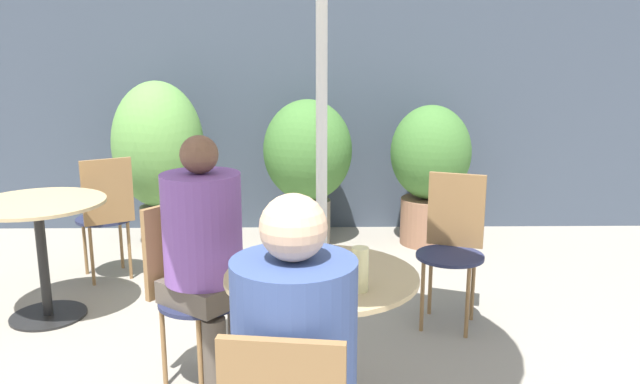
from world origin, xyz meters
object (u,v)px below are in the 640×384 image
at_px(cafe_table_near, 322,317).
at_px(bistro_chair_3, 453,236).
at_px(potted_plant_0, 159,151).
at_px(seated_person_0, 205,245).
at_px(potted_plant_1, 308,158).
at_px(bistro_chair_2, 106,208).
at_px(potted_plant_2, 430,166).
at_px(seated_person_1, 295,359).
at_px(beer_glass_1, 288,243).
at_px(bistro_chair_0, 186,278).
at_px(beer_glass_0, 360,269).
at_px(cafe_table_far, 40,231).

height_order(cafe_table_near, bistro_chair_3, bistro_chair_3).
relative_size(cafe_table_near, potted_plant_0, 0.57).
relative_size(seated_person_0, potted_plant_1, 1.02).
height_order(bistro_chair_2, potted_plant_2, potted_plant_2).
xyz_separation_m(bistro_chair_2, seated_person_1, (1.39, -2.56, 0.19)).
bearing_deg(potted_plant_1, potted_plant_0, -174.64).
bearing_deg(beer_glass_1, potted_plant_2, 66.76).
relative_size(bistro_chair_0, potted_plant_2, 0.76).
distance_m(beer_glass_0, potted_plant_1, 2.95).
height_order(bistro_chair_0, beer_glass_0, beer_glass_0).
xyz_separation_m(cafe_table_far, bistro_chair_0, (1.03, -0.76, -0.02)).
height_order(cafe_table_far, beer_glass_1, beer_glass_1).
bearing_deg(beer_glass_1, bistro_chair_2, 128.10).
height_order(seated_person_0, seated_person_1, seated_person_0).
bearing_deg(seated_person_1, beer_glass_0, -107.32).
height_order(seated_person_0, beer_glass_0, seated_person_0).
bearing_deg(potted_plant_1, bistro_chair_2, -148.42).
bearing_deg(cafe_table_far, potted_plant_1, 42.77).
bearing_deg(cafe_table_near, seated_person_0, 142.36).
height_order(bistro_chair_2, potted_plant_0, potted_plant_0).
bearing_deg(potted_plant_0, bistro_chair_3, -34.84).
bearing_deg(bistro_chair_0, seated_person_0, -90.00).
distance_m(seated_person_1, potted_plant_0, 3.53).
distance_m(cafe_table_near, cafe_table_far, 2.10).
xyz_separation_m(cafe_table_near, bistro_chair_2, (-1.48, 1.89, -0.02)).
xyz_separation_m(seated_person_0, seated_person_1, (0.45, -1.09, -0.01)).
xyz_separation_m(bistro_chair_0, potted_plant_1, (0.59, 2.25, 0.20)).
distance_m(cafe_table_near, potted_plant_2, 2.91).
xyz_separation_m(cafe_table_far, seated_person_1, (1.59, -1.94, 0.17)).
bearing_deg(potted_plant_1, cafe_table_far, -137.23).
height_order(cafe_table_far, bistro_chair_0, bistro_chair_0).
height_order(cafe_table_near, seated_person_1, seated_person_1).
bearing_deg(potted_plant_2, cafe_table_far, -150.79).
bearing_deg(cafe_table_near, potted_plant_1, 91.38).
distance_m(seated_person_0, beer_glass_1, 0.47).
xyz_separation_m(cafe_table_near, bistro_chair_0, (-0.66, 0.51, -0.02)).
bearing_deg(cafe_table_near, beer_glass_1, 128.36).
bearing_deg(bistro_chair_2, cafe_table_near, 98.77).
height_order(bistro_chair_2, seated_person_0, seated_person_0).
bearing_deg(beer_glass_1, potted_plant_0, 114.76).
xyz_separation_m(bistro_chair_0, potted_plant_2, (1.62, 2.24, 0.13)).
distance_m(bistro_chair_0, potted_plant_0, 2.25).
xyz_separation_m(bistro_chair_2, beer_glass_0, (1.62, -2.07, 0.29)).
relative_size(beer_glass_1, potted_plant_2, 0.13).
bearing_deg(potted_plant_0, bistro_chair_0, -73.77).
xyz_separation_m(cafe_table_far, potted_plant_2, (2.64, 1.48, 0.11)).
bearing_deg(cafe_table_far, seated_person_1, -50.57).
distance_m(seated_person_0, potted_plant_2, 2.77).
distance_m(bistro_chair_0, potted_plant_1, 2.34).
relative_size(cafe_table_far, beer_glass_0, 4.69).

